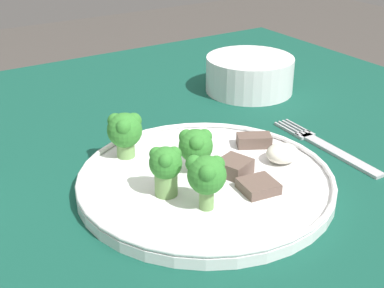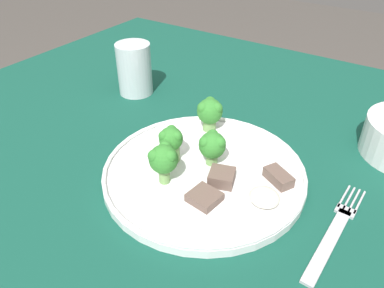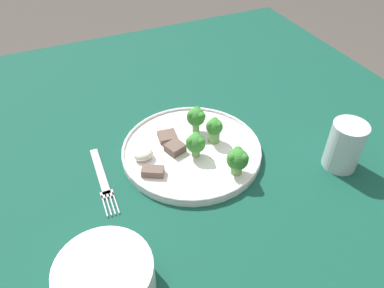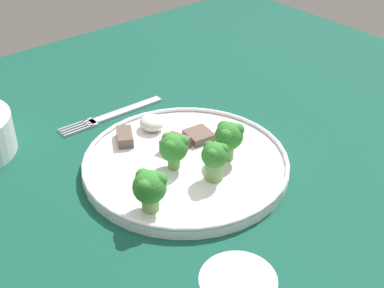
{
  "view_description": "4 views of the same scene",
  "coord_description": "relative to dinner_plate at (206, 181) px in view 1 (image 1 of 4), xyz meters",
  "views": [
    {
      "loc": [
        -0.26,
        -0.39,
        1.05
      ],
      "look_at": [
        0.03,
        0.06,
        0.8
      ],
      "focal_mm": 50.0,
      "sensor_mm": 36.0,
      "label": 1
    },
    {
      "loc": [
        0.24,
        -0.31,
        1.09
      ],
      "look_at": [
        0.01,
        0.04,
        0.8
      ],
      "focal_mm": 35.0,
      "sensor_mm": 36.0,
      "label": 2
    },
    {
      "loc": [
        0.26,
        0.55,
        1.27
      ],
      "look_at": [
        0.03,
        0.03,
        0.77
      ],
      "focal_mm": 35.0,
      "sensor_mm": 36.0,
      "label": 3
    },
    {
      "loc": [
        -0.43,
        0.41,
        1.19
      ],
      "look_at": [
        0.02,
        0.03,
        0.79
      ],
      "focal_mm": 50.0,
      "sensor_mm": 36.0,
      "label": 4
    }
  ],
  "objects": [
    {
      "name": "broccoli_floret_back_left",
      "position": [
        -0.05,
        -0.0,
        0.04
      ],
      "size": [
        0.04,
        0.03,
        0.05
      ],
      "color": "#709E56",
      "rests_on": "dinner_plate"
    },
    {
      "name": "broccoli_floret_near_rim_left",
      "position": [
        -0.05,
        0.1,
        0.04
      ],
      "size": [
        0.04,
        0.04,
        0.05
      ],
      "color": "#709E56",
      "rests_on": "dinner_plate"
    },
    {
      "name": "broccoli_floret_front_left",
      "position": [
        0.0,
        0.02,
        0.03
      ],
      "size": [
        0.04,
        0.04,
        0.05
      ],
      "color": "#709E56",
      "rests_on": "dinner_plate"
    },
    {
      "name": "table",
      "position": [
        -0.03,
        -0.04,
        -0.1
      ],
      "size": [
        1.1,
        1.15,
        0.75
      ],
      "color": "#114738",
      "rests_on": "ground_plane"
    },
    {
      "name": "broccoli_floret_center_left",
      "position": [
        -0.03,
        -0.05,
        0.04
      ],
      "size": [
        0.04,
        0.04,
        0.06
      ],
      "color": "#709E56",
      "rests_on": "dinner_plate"
    },
    {
      "name": "fork",
      "position": [
        0.19,
        -0.0,
        -0.01
      ],
      "size": [
        0.03,
        0.18,
        0.0
      ],
      "color": "#B2B2B7",
      "rests_on": "table"
    },
    {
      "name": "meat_slice_middle_slice",
      "position": [
        0.03,
        -0.01,
        0.01
      ],
      "size": [
        0.04,
        0.04,
        0.02
      ],
      "color": "brown",
      "rests_on": "dinner_plate"
    },
    {
      "name": "meat_slice_rear_slice",
      "position": [
        0.1,
        0.04,
        0.01
      ],
      "size": [
        0.05,
        0.04,
        0.01
      ],
      "color": "brown",
      "rests_on": "dinner_plate"
    },
    {
      "name": "cream_bowl",
      "position": [
        0.23,
        0.22,
        0.02
      ],
      "size": [
        0.14,
        0.14,
        0.06
      ],
      "color": "white",
      "rests_on": "table"
    },
    {
      "name": "sauce_dollop",
      "position": [
        0.1,
        -0.01,
        0.01
      ],
      "size": [
        0.04,
        0.04,
        0.02
      ],
      "color": "silver",
      "rests_on": "dinner_plate"
    },
    {
      "name": "meat_slice_front_slice",
      "position": [
        0.03,
        -0.05,
        0.01
      ],
      "size": [
        0.04,
        0.04,
        0.01
      ],
      "color": "brown",
      "rests_on": "dinner_plate"
    },
    {
      "name": "dinner_plate",
      "position": [
        0.0,
        0.0,
        0.0
      ],
      "size": [
        0.28,
        0.28,
        0.02
      ],
      "color": "white",
      "rests_on": "table"
    }
  ]
}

